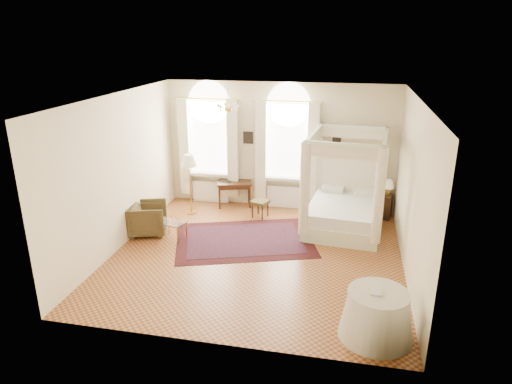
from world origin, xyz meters
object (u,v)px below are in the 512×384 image
Objects in this scene: stool at (260,203)px; side_table at (377,315)px; coffee_table at (173,224)px; nightstand at (382,206)px; canopy_bed at (344,208)px; armchair at (148,219)px; writing_desk at (234,186)px; floor_lamp at (189,163)px.

stool is 0.43× the size of side_table.
nightstand is at bearing 25.58° from coffee_table.
nightstand is 5.26m from coffee_table.
canopy_bed is 4.61m from armchair.
writing_desk is 6.12m from side_table.
armchair is 5.81m from side_table.
nightstand is at bearing 8.37° from floor_lamp.
armchair reaches higher than coffee_table.
coffee_table is 5.18m from side_table.
coffee_table is 1.85m from floor_lamp.
coffee_table is (-4.74, -2.27, 0.04)m from nightstand.
coffee_table is (-0.87, -2.26, -0.24)m from writing_desk.
floor_lamp is (-0.99, -0.70, 0.75)m from writing_desk.
armchair is 0.67m from coffee_table.
nightstand is at bearing 86.06° from side_table.
floor_lamp is at bearing 176.47° from canopy_bed.
writing_desk is at bearing 162.10° from canopy_bed.
floor_lamp is at bearing -144.49° from writing_desk.
armchair is (-5.40, -2.15, 0.07)m from nightstand.
canopy_bed is 1.36m from nightstand.
stool is (-2.10, 0.34, -0.16)m from canopy_bed.
stool is at bearing 121.58° from side_table.
side_table is at bearing -81.56° from canopy_bed.
side_table is (4.40, -2.74, 0.03)m from coffee_table.
canopy_bed is 2.13m from stool.
coffee_table is at bearing -154.42° from nightstand.
nightstand is 5.81m from armchair.
stool is 2.37m from coffee_table.
side_table is at bearing -58.42° from stool.
writing_desk reaches higher than nightstand.
side_table is (2.70, -4.39, 0.01)m from stool.
coffee_table is at bearing -85.64° from floor_lamp.
floor_lamp is at bearing 136.45° from side_table.
canopy_bed is 4.01m from floor_lamp.
stool is (0.83, -0.61, -0.22)m from writing_desk.
side_table reaches higher than nightstand.
nightstand is 0.61× the size of writing_desk.
writing_desk is 1.23× the size of armchair.
coffee_table is at bearing -111.03° from writing_desk.
canopy_bed is at bearing -92.13° from armchair.
stool is 5.15m from side_table.
side_table reaches higher than stool.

